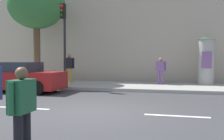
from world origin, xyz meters
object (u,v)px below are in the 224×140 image
at_px(traffic_light, 64,31).
at_px(street_tree, 36,5).
at_px(pedestrian_in_red_top, 22,105).
at_px(pedestrian_near_pole, 161,69).
at_px(parked_car_red, 15,77).
at_px(pedestrian_in_dark_shirt, 69,66).
at_px(poster_column, 206,60).

relative_size(traffic_light, street_tree, 0.68).
height_order(pedestrian_in_red_top, pedestrian_near_pole, pedestrian_near_pole).
height_order(traffic_light, parked_car_red, traffic_light).
distance_m(pedestrian_in_red_top, pedestrian_in_dark_shirt, 11.63).
relative_size(street_tree, pedestrian_in_red_top, 4.20).
height_order(pedestrian_in_red_top, pedestrian_in_dark_shirt, pedestrian_in_dark_shirt).
relative_size(poster_column, parked_car_red, 0.58).
distance_m(pedestrian_near_pole, parked_car_red, 7.71).
bearing_deg(traffic_light, pedestrian_in_red_top, -69.43).
bearing_deg(pedestrian_in_dark_shirt, poster_column, 8.38).
xyz_separation_m(street_tree, pedestrian_in_red_top, (6.13, -11.17, -3.96)).
height_order(poster_column, street_tree, street_tree).
xyz_separation_m(pedestrian_near_pole, parked_car_red, (-6.59, -3.98, -0.33)).
height_order(street_tree, parked_car_red, street_tree).
distance_m(poster_column, pedestrian_in_dark_shirt, 7.76).
bearing_deg(parked_car_red, pedestrian_near_pole, 31.15).
bearing_deg(pedestrian_near_pole, pedestrian_in_dark_shirt, -172.72).
bearing_deg(traffic_light, poster_column, 22.07).
xyz_separation_m(traffic_light, pedestrian_near_pole, (4.74, 2.45, -1.96)).
distance_m(pedestrian_in_dark_shirt, parked_car_red, 3.61).
xyz_separation_m(poster_column, street_tree, (-9.86, -0.91, 3.31)).
xyz_separation_m(street_tree, pedestrian_near_pole, (7.43, 0.45, -3.79)).
relative_size(traffic_light, poster_column, 1.57).
xyz_separation_m(poster_column, pedestrian_in_red_top, (-3.73, -12.07, -0.65)).
bearing_deg(pedestrian_in_dark_shirt, pedestrian_in_red_top, -70.22).
distance_m(traffic_light, street_tree, 3.82).
xyz_separation_m(street_tree, pedestrian_in_dark_shirt, (2.19, -0.22, -3.65)).
distance_m(traffic_light, parked_car_red, 3.32).
distance_m(pedestrian_near_pole, pedestrian_in_dark_shirt, 5.28).
bearing_deg(poster_column, traffic_light, -157.93).
distance_m(poster_column, pedestrian_near_pole, 2.52).
bearing_deg(pedestrian_in_red_top, pedestrian_near_pole, 83.60).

